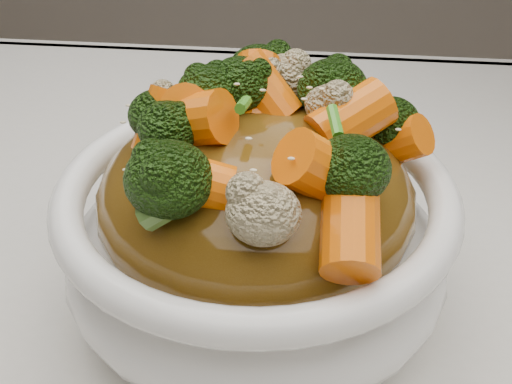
# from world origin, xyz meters

# --- Properties ---
(tablecloth) EXTENTS (1.20, 0.80, 0.04)m
(tablecloth) POSITION_xyz_m (0.00, 0.00, 0.73)
(tablecloth) COLOR silver
(tablecloth) RESTS_ON dining_table
(bowl) EXTENTS (0.23, 0.23, 0.09)m
(bowl) POSITION_xyz_m (0.01, -0.02, 0.80)
(bowl) COLOR white
(bowl) RESTS_ON tablecloth
(sauce_base) EXTENTS (0.18, 0.18, 0.10)m
(sauce_base) POSITION_xyz_m (0.01, -0.02, 0.83)
(sauce_base) COLOR #5B3C0F
(sauce_base) RESTS_ON bowl
(carrots) EXTENTS (0.18, 0.18, 0.05)m
(carrots) POSITION_xyz_m (0.01, -0.02, 0.89)
(carrots) COLOR orange
(carrots) RESTS_ON sauce_base
(broccoli) EXTENTS (0.18, 0.18, 0.05)m
(broccoli) POSITION_xyz_m (0.01, -0.02, 0.89)
(broccoli) COLOR black
(broccoli) RESTS_ON sauce_base
(cauliflower) EXTENTS (0.18, 0.18, 0.04)m
(cauliflower) POSITION_xyz_m (0.01, -0.02, 0.89)
(cauliflower) COLOR beige
(cauliflower) RESTS_ON sauce_base
(scallions) EXTENTS (0.14, 0.14, 0.02)m
(scallions) POSITION_xyz_m (0.01, -0.02, 0.89)
(scallions) COLOR #409722
(scallions) RESTS_ON sauce_base
(sesame_seeds) EXTENTS (0.16, 0.16, 0.01)m
(sesame_seeds) POSITION_xyz_m (0.01, -0.02, 0.89)
(sesame_seeds) COLOR beige
(sesame_seeds) RESTS_ON sauce_base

